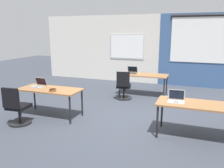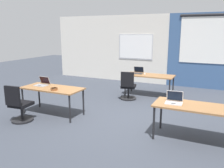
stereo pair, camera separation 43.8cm
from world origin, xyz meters
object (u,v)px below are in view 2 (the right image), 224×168
(snack_bowl, at_px, (54,89))
(laptop_near_left_end, at_px, (42,84))
(chair_near_left_end, at_px, (19,107))
(desk_near_right, at_px, (196,109))
(desk_near_left, at_px, (52,90))
(chair_far_left, at_px, (128,88))
(desk_far_center, at_px, (149,77))
(laptop_far_left, at_px, (138,72))
(mouse_far_left, at_px, (145,74))
(laptop_near_right_inner, at_px, (174,101))

(snack_bowl, bearing_deg, laptop_near_left_end, 155.24)
(chair_near_left_end, bearing_deg, desk_near_right, -173.91)
(desk_near_left, relative_size, chair_far_left, 1.74)
(desk_near_right, bearing_deg, desk_far_center, 122.01)
(laptop_far_left, bearing_deg, desk_near_right, -57.42)
(desk_near_right, relative_size, desk_far_center, 1.00)
(desk_far_center, height_order, laptop_far_left, laptop_far_left)
(chair_far_left, bearing_deg, chair_near_left_end, 47.87)
(desk_far_center, bearing_deg, chair_near_left_end, -120.91)
(mouse_far_left, distance_m, snack_bowl, 3.29)
(chair_near_left_end, distance_m, mouse_far_left, 4.08)
(desk_near_right, distance_m, chair_near_left_end, 3.97)
(laptop_near_left_end, xyz_separation_m, laptop_far_left, (1.72, 2.80, -0.00))
(mouse_far_left, bearing_deg, chair_near_left_end, -119.04)
(desk_near_left, height_order, mouse_far_left, mouse_far_left)
(mouse_far_left, bearing_deg, laptop_near_right_inner, -62.03)
(desk_near_left, distance_m, snack_bowl, 0.32)
(laptop_far_left, height_order, chair_far_left, laptop_far_left)
(desk_near_right, distance_m, snack_bowl, 3.28)
(desk_far_center, distance_m, snack_bowl, 3.37)
(desk_near_right, relative_size, mouse_far_left, 14.52)
(desk_near_left, height_order, snack_bowl, snack_bowl)
(laptop_near_left_end, xyz_separation_m, chair_near_left_end, (0.01, -0.85, -0.39))
(mouse_far_left, bearing_deg, desk_near_right, -55.68)
(desk_near_right, xyz_separation_m, laptop_near_left_end, (-3.90, 0.09, 0.11))
(desk_near_left, relative_size, snack_bowl, 9.01)
(desk_near_right, distance_m, mouse_far_left, 3.38)
(chair_near_left_end, relative_size, mouse_far_left, 8.35)
(desk_near_right, height_order, desk_far_center, same)
(desk_near_left, height_order, desk_near_right, same)
(desk_near_right, distance_m, laptop_near_left_end, 3.90)
(desk_near_right, relative_size, laptop_near_right_inner, 4.63)
(laptop_near_left_end, relative_size, mouse_far_left, 3.06)
(chair_near_left_end, xyz_separation_m, snack_bowl, (0.61, 0.56, 0.38))
(laptop_near_right_inner, bearing_deg, laptop_near_left_end, 175.20)
(laptop_near_left_end, relative_size, chair_far_left, 0.37)
(laptop_far_left, xyz_separation_m, mouse_far_left, (0.27, -0.09, -0.03))
(laptop_far_left, distance_m, laptop_near_right_inner, 3.38)
(laptop_near_right_inner, bearing_deg, mouse_far_left, 114.62)
(snack_bowl, bearing_deg, chair_near_left_end, -137.43)
(laptop_far_left, distance_m, mouse_far_left, 0.29)
(desk_near_right, xyz_separation_m, chair_far_left, (-2.22, 2.09, -0.28))
(desk_near_right, xyz_separation_m, laptop_near_right_inner, (-0.42, -0.00, 0.11))
(chair_near_left_end, bearing_deg, chair_far_left, -125.19)
(desk_near_right, distance_m, laptop_near_right_inner, 0.44)
(desk_far_center, height_order, mouse_far_left, mouse_far_left)
(desk_far_center, relative_size, mouse_far_left, 14.52)
(desk_near_left, distance_m, mouse_far_left, 3.22)
(laptop_near_right_inner, bearing_deg, chair_near_left_end, -170.96)
(laptop_far_left, xyz_separation_m, chair_far_left, (-0.04, -0.80, -0.39))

